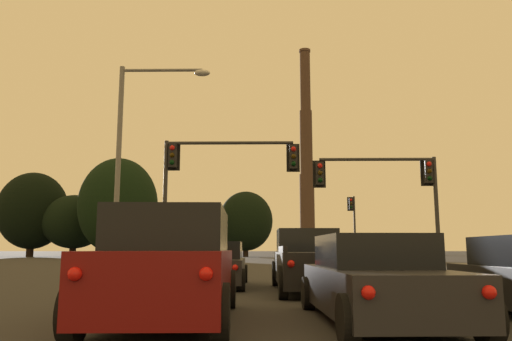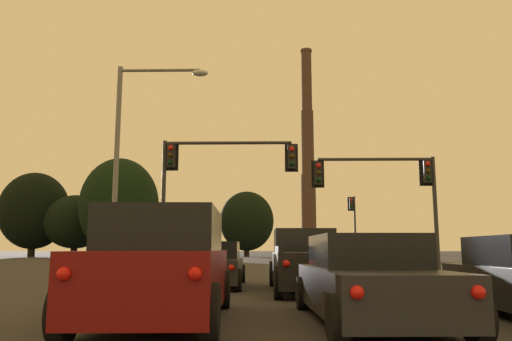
% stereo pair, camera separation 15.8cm
% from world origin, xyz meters
% --- Properties ---
extents(suv_left_lane_second, '(2.26, 4.96, 1.86)m').
position_xyz_m(suv_left_lane_second, '(-3.22, 8.48, 0.90)').
color(suv_left_lane_second, maroon).
rests_on(suv_left_lane_second, ground_plane).
extents(sedan_center_lane_second, '(2.17, 4.77, 1.43)m').
position_xyz_m(sedan_center_lane_second, '(0.18, 8.42, 0.67)').
color(sedan_center_lane_second, '#232328').
rests_on(sedan_center_lane_second, ground_plane).
extents(pickup_truck_center_lane_front, '(2.26, 5.53, 1.82)m').
position_xyz_m(pickup_truck_center_lane_front, '(-0.26, 14.70, 0.80)').
color(pickup_truck_center_lane_front, black).
rests_on(pickup_truck_center_lane_front, ground_plane).
extents(sedan_left_lane_front, '(2.05, 4.73, 1.43)m').
position_xyz_m(sedan_left_lane_front, '(-3.21, 16.34, 0.67)').
color(sedan_left_lane_front, '#232328').
rests_on(sedan_left_lane_front, ground_plane).
extents(traffic_light_far_right, '(0.78, 0.50, 5.88)m').
position_xyz_m(traffic_light_far_right, '(6.34, 44.77, 3.86)').
color(traffic_light_far_right, '#2D2D30').
rests_on(traffic_light_far_right, ground_plane).
extents(traffic_light_overhead_right, '(5.64, 0.50, 5.29)m').
position_xyz_m(traffic_light_overhead_right, '(4.15, 22.21, 4.06)').
color(traffic_light_overhead_right, '#2D2D30').
rests_on(traffic_light_overhead_right, ground_plane).
extents(traffic_light_overhead_left, '(6.04, 0.50, 5.89)m').
position_xyz_m(traffic_light_overhead_left, '(-3.94, 21.36, 4.53)').
color(traffic_light_overhead_left, '#2D2D30').
rests_on(traffic_light_overhead_left, ground_plane).
extents(street_lamp, '(3.62, 0.36, 8.40)m').
position_xyz_m(street_lamp, '(-6.71, 18.97, 5.21)').
color(street_lamp, slate).
rests_on(street_lamp, ground_plane).
extents(smokestack, '(6.50, 6.50, 58.39)m').
position_xyz_m(smokestack, '(10.44, 137.67, 22.85)').
color(smokestack, '#3C2B22').
rests_on(smokestack, ground_plane).
extents(treeline_center_right, '(10.08, 9.07, 9.70)m').
position_xyz_m(treeline_center_right, '(-31.63, 78.70, 5.47)').
color(treeline_center_right, black).
rests_on(treeline_center_right, ground_plane).
extents(treeline_far_right, '(11.01, 9.91, 13.46)m').
position_xyz_m(treeline_far_right, '(-38.76, 79.49, 7.31)').
color(treeline_far_right, black).
rests_on(treeline_far_right, ground_plane).
extents(treeline_right_mid, '(8.42, 7.57, 10.16)m').
position_xyz_m(treeline_right_mid, '(-4.44, 78.13, 5.53)').
color(treeline_right_mid, black).
rests_on(treeline_right_mid, ground_plane).
extents(treeline_far_left, '(11.54, 10.39, 14.53)m').
position_xyz_m(treeline_far_left, '(-23.02, 72.71, 7.48)').
color(treeline_far_left, black).
rests_on(treeline_far_left, ground_plane).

